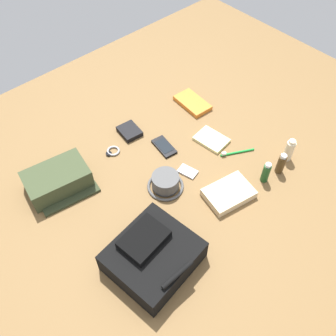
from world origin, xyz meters
name	(u,v)px	position (x,y,z in m)	size (l,w,h in m)	color
ground_plane	(168,175)	(0.00, 0.00, -0.01)	(2.64, 2.02, 0.02)	brown
backpack	(153,255)	(0.32, 0.28, 0.06)	(0.34, 0.31, 0.13)	black
toiletry_pouch	(58,180)	(0.40, -0.26, 0.05)	(0.29, 0.25, 0.10)	#384228
bucket_hat	(165,183)	(0.06, 0.05, 0.03)	(0.16, 0.16, 0.07)	#515151
lotion_bottle	(289,150)	(-0.47, 0.30, 0.06)	(0.04, 0.04, 0.12)	beige
cologne_bottle	(281,164)	(-0.38, 0.32, 0.05)	(0.03, 0.03, 0.11)	#473319
shampoo_bottle	(266,173)	(-0.29, 0.31, 0.05)	(0.03, 0.03, 0.11)	#19471E
paperback_novel	(192,103)	(-0.40, -0.26, 0.01)	(0.12, 0.20, 0.02)	orange
cell_phone	(164,147)	(-0.09, -0.13, 0.01)	(0.08, 0.14, 0.01)	black
media_player	(188,171)	(-0.07, 0.05, 0.01)	(0.07, 0.09, 0.01)	#B7B7BC
wristwatch	(113,151)	(0.11, -0.27, 0.01)	(0.07, 0.06, 0.01)	#99999E
toothbrush	(235,153)	(-0.31, 0.12, 0.01)	(0.15, 0.09, 0.02)	#198C33
wallet	(130,131)	(-0.03, -0.31, 0.01)	(0.09, 0.11, 0.02)	black
notepad	(211,139)	(-0.29, -0.01, 0.01)	(0.11, 0.15, 0.02)	beige
folded_towel	(229,193)	(-0.11, 0.26, 0.02)	(0.20, 0.14, 0.04)	beige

